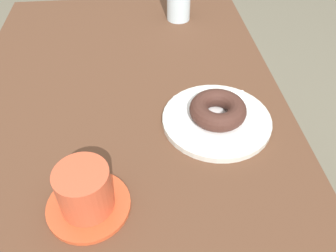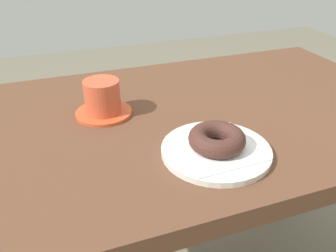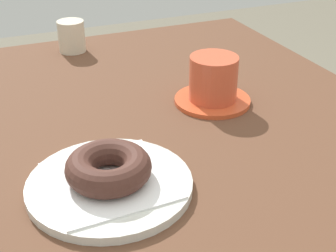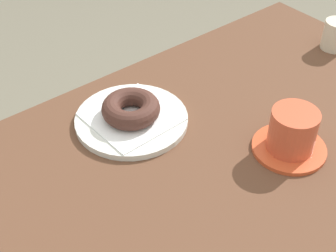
% 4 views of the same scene
% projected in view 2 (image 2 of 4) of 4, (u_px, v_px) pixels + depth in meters
% --- Properties ---
extents(table, '(1.26, 0.71, 0.74)m').
position_uv_depth(table, '(181.00, 146.00, 0.92)').
color(table, brown).
rests_on(table, ground_plane).
extents(plate_chocolate_ring, '(0.22, 0.22, 0.01)m').
position_uv_depth(plate_chocolate_ring, '(216.00, 151.00, 0.71)').
color(plate_chocolate_ring, silver).
rests_on(plate_chocolate_ring, table).
extents(napkin_chocolate_ring, '(0.16, 0.16, 0.00)m').
position_uv_depth(napkin_chocolate_ring, '(216.00, 147.00, 0.71)').
color(napkin_chocolate_ring, white).
rests_on(napkin_chocolate_ring, plate_chocolate_ring).
extents(donut_chocolate_ring, '(0.12, 0.12, 0.04)m').
position_uv_depth(donut_chocolate_ring, '(217.00, 139.00, 0.70)').
color(donut_chocolate_ring, '#45271F').
rests_on(donut_chocolate_ring, napkin_chocolate_ring).
extents(coffee_cup, '(0.14, 0.14, 0.09)m').
position_uv_depth(coffee_cup, '(103.00, 99.00, 0.85)').
color(coffee_cup, '#D14E29').
rests_on(coffee_cup, table).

